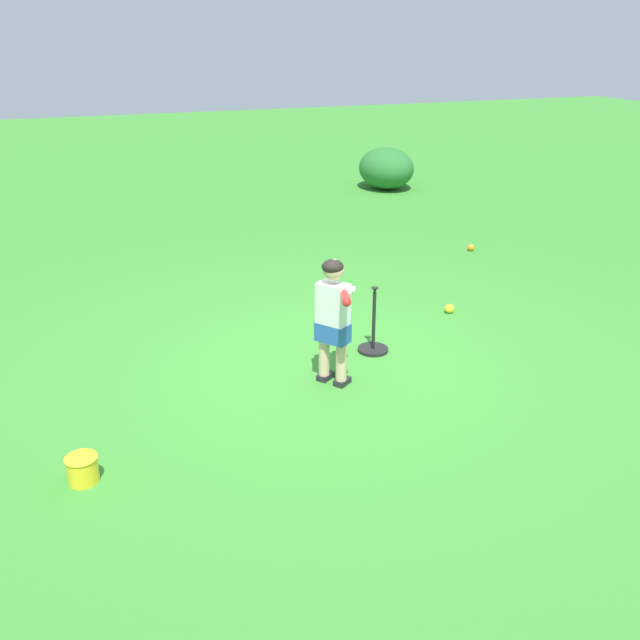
{
  "coord_description": "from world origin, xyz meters",
  "views": [
    {
      "loc": [
        -2.04,
        -5.26,
        2.76
      ],
      "look_at": [
        -0.11,
        -0.07,
        0.45
      ],
      "focal_mm": 39.54,
      "sensor_mm": 36.0,
      "label": 1
    }
  ],
  "objects_px": {
    "batting_tee": "(373,341)",
    "play_ball_behind_batter": "(471,247)",
    "play_ball_far_left": "(449,309)",
    "toy_bucket": "(83,469)",
    "child_batter": "(334,311)"
  },
  "relations": [
    {
      "from": "batting_tee",
      "to": "play_ball_behind_batter",
      "type": "bearing_deg",
      "value": 43.68
    },
    {
      "from": "play_ball_far_left",
      "to": "toy_bucket",
      "type": "bearing_deg",
      "value": -155.01
    },
    {
      "from": "batting_tee",
      "to": "child_batter",
      "type": "bearing_deg",
      "value": -141.32
    },
    {
      "from": "child_batter",
      "to": "play_ball_far_left",
      "type": "distance_m",
      "value": 2.07
    },
    {
      "from": "child_batter",
      "to": "toy_bucket",
      "type": "xyz_separation_m",
      "value": [
        -2.04,
        -0.72,
        -0.55
      ]
    },
    {
      "from": "child_batter",
      "to": "toy_bucket",
      "type": "height_order",
      "value": "child_batter"
    },
    {
      "from": "batting_tee",
      "to": "toy_bucket",
      "type": "distance_m",
      "value": 2.86
    },
    {
      "from": "play_ball_far_left",
      "to": "batting_tee",
      "type": "xyz_separation_m",
      "value": [
        -1.13,
        -0.57,
        0.06
      ]
    },
    {
      "from": "toy_bucket",
      "to": "child_batter",
      "type": "bearing_deg",
      "value": 19.38
    },
    {
      "from": "child_batter",
      "to": "toy_bucket",
      "type": "bearing_deg",
      "value": -160.62
    },
    {
      "from": "play_ball_behind_batter",
      "to": "play_ball_far_left",
      "type": "bearing_deg",
      "value": -127.09
    },
    {
      "from": "play_ball_far_left",
      "to": "batting_tee",
      "type": "relative_size",
      "value": 0.16
    },
    {
      "from": "play_ball_behind_batter",
      "to": "batting_tee",
      "type": "distance_m",
      "value": 3.48
    },
    {
      "from": "toy_bucket",
      "to": "batting_tee",
      "type": "bearing_deg",
      "value": 24.21
    },
    {
      "from": "child_batter",
      "to": "play_ball_far_left",
      "type": "bearing_deg",
      "value": 31.11
    }
  ]
}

